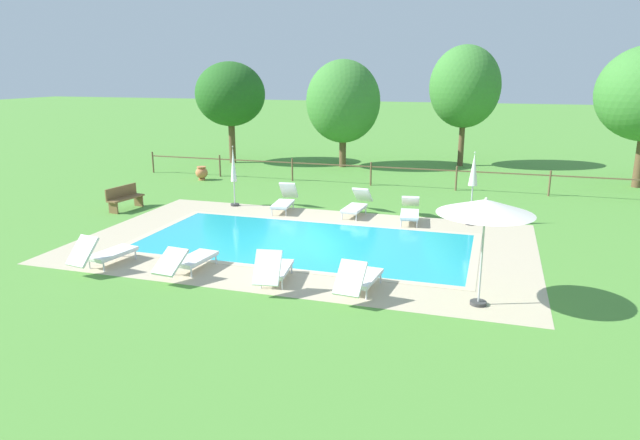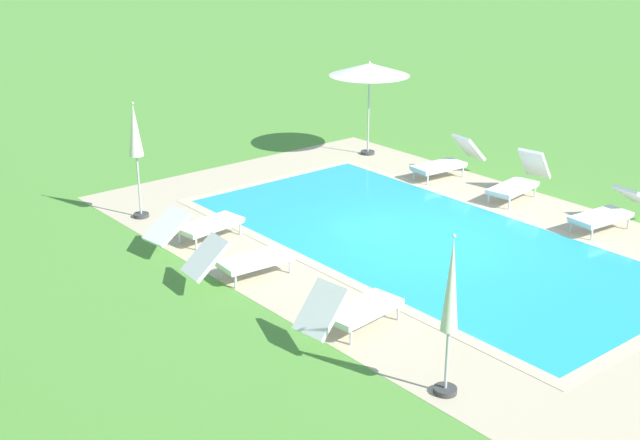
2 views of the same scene
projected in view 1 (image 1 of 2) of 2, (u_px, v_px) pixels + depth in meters
ground_plane at (304, 243)px, 16.89m from camera, size 160.00×160.00×0.00m
pool_deck_paving at (304, 243)px, 16.89m from camera, size 13.28×8.20×0.01m
swimming_pool_water at (304, 242)px, 16.89m from camera, size 9.63×4.55×0.01m
pool_coping_rim at (304, 242)px, 16.89m from camera, size 10.11×5.03×0.01m
sun_lounger_north_near_steps at (188, 260)px, 14.25m from camera, size 0.79×2.08×0.79m
sun_lounger_north_mid at (360, 278)px, 12.93m from camera, size 0.77×1.96×0.94m
sun_lounger_north_far at (357, 204)px, 20.07m from camera, size 0.74×1.99×0.89m
sun_lounger_north_end at (274, 269)px, 13.48m from camera, size 0.86×1.89×1.01m
sun_lounger_south_near_corner at (410, 211)px, 19.23m from camera, size 0.85×2.09×0.79m
sun_lounger_south_mid at (104, 253)px, 14.70m from camera, size 0.91×1.97×0.96m
sun_lounger_south_far at (285, 200)px, 20.68m from camera, size 0.81×1.94×0.97m
patio_umbrella_open_foreground at (486, 207)px, 11.85m from camera, size 2.04×2.04×2.41m
patio_umbrella_closed_row_west at (473, 174)px, 18.46m from camera, size 0.32×0.32×2.44m
patio_umbrella_closed_row_mid_west at (234, 169)px, 21.16m from camera, size 0.32×0.32×2.28m
wooden_bench_lawn_side at (124, 197)px, 20.81m from camera, size 0.65×1.55×0.87m
terracotta_urn_near_fence at (202, 173)px, 26.49m from camera, size 0.57×0.57×0.64m
perimeter_fence at (371, 170)px, 25.14m from camera, size 22.37×0.08×1.05m
tree_far_west at (343, 102)px, 29.42m from camera, size 3.85×3.85×5.55m
tree_centre at (230, 94)px, 30.70m from camera, size 3.77×3.77×5.46m
tree_east_mid at (465, 87)px, 29.52m from camera, size 3.67×3.67×6.28m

